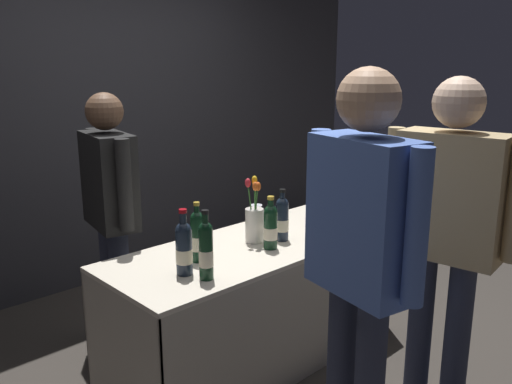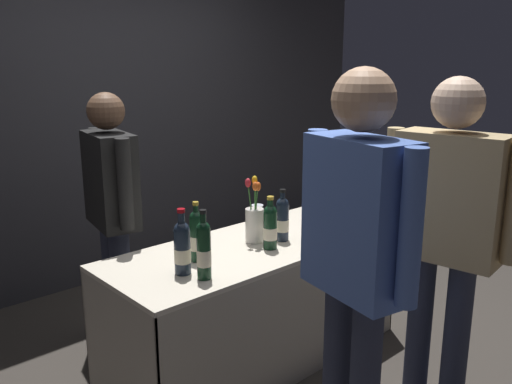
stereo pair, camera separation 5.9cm
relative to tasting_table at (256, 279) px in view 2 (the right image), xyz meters
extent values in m
plane|color=#38332D|center=(0.00, 0.00, -0.50)|extent=(12.00, 12.00, 0.00)
cube|color=#2D2D33|center=(0.00, 1.76, 0.96)|extent=(5.70, 0.12, 2.93)
cube|color=beige|center=(0.00, 0.00, 0.21)|extent=(1.77, 0.70, 0.02)
cube|color=#ABA392|center=(0.00, -0.34, -0.15)|extent=(1.77, 0.01, 0.70)
cube|color=#ABA392|center=(0.00, 0.34, -0.15)|extent=(1.77, 0.01, 0.70)
cube|color=#ABA392|center=(-0.88, 0.00, -0.15)|extent=(0.01, 0.70, 0.70)
cube|color=#ABA392|center=(0.88, 0.00, -0.15)|extent=(0.01, 0.70, 0.70)
cylinder|color=#192333|center=(0.15, -0.06, 0.33)|extent=(0.07, 0.07, 0.22)
sphere|color=#192333|center=(0.15, -0.06, 0.43)|extent=(0.07, 0.07, 0.07)
cylinder|color=#192333|center=(0.15, -0.06, 0.47)|extent=(0.03, 0.03, 0.07)
cylinder|color=black|center=(0.15, -0.06, 0.51)|extent=(0.03, 0.03, 0.02)
cylinder|color=beige|center=(0.15, -0.06, 0.31)|extent=(0.08, 0.08, 0.07)
cylinder|color=#192333|center=(-0.56, -0.08, 0.33)|extent=(0.08, 0.08, 0.22)
sphere|color=#192333|center=(-0.56, -0.08, 0.44)|extent=(0.08, 0.08, 0.08)
cylinder|color=#192333|center=(-0.56, -0.08, 0.48)|extent=(0.03, 0.03, 0.09)
cylinder|color=maroon|center=(-0.56, -0.08, 0.54)|extent=(0.04, 0.04, 0.02)
cylinder|color=beige|center=(-0.56, -0.08, 0.31)|extent=(0.08, 0.08, 0.07)
cylinder|color=black|center=(-0.41, 0.01, 0.33)|extent=(0.07, 0.07, 0.23)
sphere|color=black|center=(-0.41, 0.01, 0.45)|extent=(0.07, 0.07, 0.07)
cylinder|color=black|center=(-0.41, 0.01, 0.48)|extent=(0.03, 0.03, 0.07)
cylinder|color=#B7932D|center=(-0.41, 0.01, 0.52)|extent=(0.03, 0.03, 0.02)
cylinder|color=beige|center=(-0.41, 0.01, 0.32)|extent=(0.07, 0.07, 0.07)
cylinder|color=#38230F|center=(0.66, -0.25, 0.34)|extent=(0.07, 0.07, 0.24)
sphere|color=#38230F|center=(0.66, -0.25, 0.46)|extent=(0.07, 0.07, 0.07)
cylinder|color=#38230F|center=(0.66, -0.25, 0.49)|extent=(0.03, 0.03, 0.07)
cylinder|color=maroon|center=(0.66, -0.25, 0.53)|extent=(0.04, 0.04, 0.02)
cylinder|color=beige|center=(0.66, -0.25, 0.32)|extent=(0.07, 0.07, 0.08)
cylinder|color=black|center=(-0.52, -0.20, 0.34)|extent=(0.07, 0.07, 0.25)
sphere|color=black|center=(-0.52, -0.20, 0.47)|extent=(0.07, 0.07, 0.07)
cylinder|color=black|center=(-0.52, -0.20, 0.50)|extent=(0.03, 0.03, 0.07)
cylinder|color=black|center=(-0.52, -0.20, 0.55)|extent=(0.03, 0.03, 0.02)
cylinder|color=beige|center=(-0.52, -0.20, 0.32)|extent=(0.07, 0.07, 0.08)
cylinder|color=black|center=(0.00, -0.11, 0.32)|extent=(0.08, 0.08, 0.21)
sphere|color=black|center=(0.00, -0.11, 0.43)|extent=(0.07, 0.07, 0.07)
cylinder|color=black|center=(0.00, -0.11, 0.46)|extent=(0.03, 0.03, 0.07)
cylinder|color=#B7932D|center=(0.00, -0.11, 0.51)|extent=(0.04, 0.04, 0.02)
cylinder|color=beige|center=(0.00, -0.11, 0.31)|extent=(0.08, 0.08, 0.07)
cylinder|color=silver|center=(0.24, 0.25, 0.22)|extent=(0.07, 0.07, 0.00)
cylinder|color=silver|center=(0.24, 0.25, 0.25)|extent=(0.01, 0.01, 0.06)
cone|color=silver|center=(0.24, 0.25, 0.31)|extent=(0.08, 0.08, 0.07)
cylinder|color=silver|center=(0.01, 0.03, 0.32)|extent=(0.10, 0.10, 0.19)
cylinder|color=#38722D|center=(0.00, 0.01, 0.43)|extent=(0.03, 0.03, 0.24)
ellipsoid|color=#E05B1E|center=(-0.01, -0.01, 0.55)|extent=(0.03, 0.03, 0.05)
cylinder|color=#38722D|center=(0.01, 0.02, 0.45)|extent=(0.02, 0.03, 0.26)
ellipsoid|color=gold|center=(0.02, 0.03, 0.58)|extent=(0.03, 0.03, 0.05)
cylinder|color=#38722D|center=(0.02, 0.02, 0.43)|extent=(0.02, 0.04, 0.23)
ellipsoid|color=#E05B1E|center=(0.02, 0.00, 0.55)|extent=(0.03, 0.03, 0.05)
cylinder|color=#38722D|center=(-0.01, 0.04, 0.44)|extent=(0.04, 0.01, 0.25)
ellipsoid|color=red|center=(-0.03, 0.04, 0.57)|extent=(0.03, 0.03, 0.05)
cylinder|color=#2D3347|center=(-0.50, 0.78, -0.11)|extent=(0.12, 0.12, 0.78)
cylinder|color=#2D3347|center=(-0.53, 0.62, -0.11)|extent=(0.12, 0.12, 0.78)
cube|color=black|center=(-0.51, 0.70, 0.55)|extent=(0.28, 0.46, 0.55)
sphere|color=brown|center=(-0.51, 0.70, 0.95)|extent=(0.21, 0.21, 0.21)
cylinder|color=black|center=(-0.47, 0.96, 0.57)|extent=(0.08, 0.08, 0.51)
cylinder|color=black|center=(-0.56, 0.44, 0.57)|extent=(0.08, 0.08, 0.51)
cylinder|color=#2D3347|center=(0.31, -1.07, -0.09)|extent=(0.12, 0.12, 0.83)
cylinder|color=#2D3347|center=(0.29, -0.89, -0.09)|extent=(0.12, 0.12, 0.83)
cube|color=tan|center=(0.30, -0.98, 0.62)|extent=(0.27, 0.49, 0.59)
sphere|color=beige|center=(0.30, -0.98, 1.05)|extent=(0.23, 0.23, 0.23)
cylinder|color=tan|center=(0.26, -0.70, 0.65)|extent=(0.08, 0.08, 0.54)
cylinder|color=#2D3347|center=(-0.33, -0.87, -0.08)|extent=(0.12, 0.12, 0.85)
cube|color=#4C6BB7|center=(-0.35, -0.95, 0.65)|extent=(0.29, 0.47, 0.60)
sphere|color=tan|center=(-0.35, -0.95, 1.09)|extent=(0.23, 0.23, 0.23)
cylinder|color=#4C6BB7|center=(-0.40, -1.21, 0.68)|extent=(0.08, 0.08, 0.56)
cylinder|color=#4C6BB7|center=(-0.30, -0.70, 0.68)|extent=(0.08, 0.08, 0.56)
camera|label=1|loc=(-1.97, -2.07, 1.23)|focal=37.39mm
camera|label=2|loc=(-1.93, -2.11, 1.23)|focal=37.39mm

